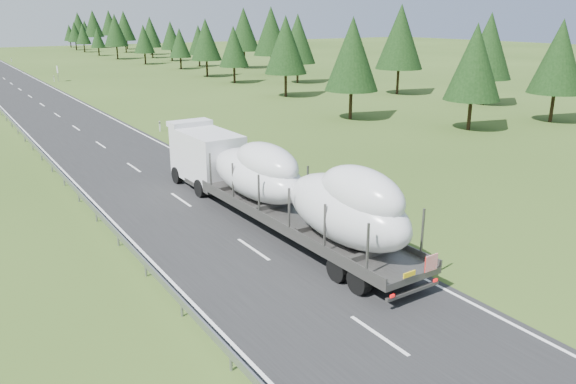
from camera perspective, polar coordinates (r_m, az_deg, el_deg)
ground at (r=27.15m, az=-3.54°, el=-5.87°), size 400.00×400.00×0.00m
highway_sign at (r=104.01m, az=-22.38°, el=11.33°), size 0.08×0.90×2.60m
tree_line_right at (r=124.65m, az=-8.71°, el=15.61°), size 28.06×259.73×12.47m
boat_truck at (r=29.22m, az=-1.30°, el=1.12°), size 3.34×21.70×4.77m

